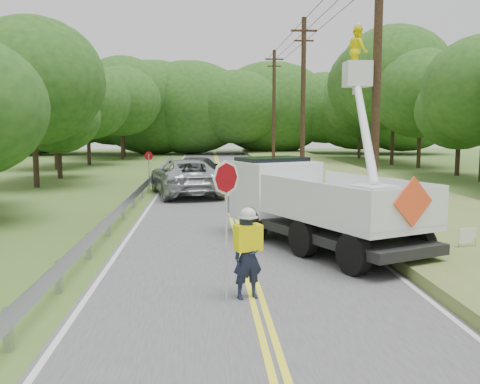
{
  "coord_description": "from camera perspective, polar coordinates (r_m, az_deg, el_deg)",
  "views": [
    {
      "loc": [
        -0.99,
        -10.49,
        3.52
      ],
      "look_at": [
        0.0,
        6.0,
        1.5
      ],
      "focal_mm": 41.52,
      "sensor_mm": 36.0,
      "label": 1
    }
  ],
  "objects": [
    {
      "name": "suv_silver",
      "position": [
        27.75,
        -5.59,
        1.54
      ],
      "size": [
        4.21,
        6.87,
        1.78
      ],
      "primitive_type": "imported",
      "rotation": [
        0.0,
        0.0,
        3.35
      ],
      "color": "#AAADB1",
      "rests_on": "road"
    },
    {
      "name": "road",
      "position": [
        24.76,
        -1.11,
        -1.17
      ],
      "size": [
        7.2,
        96.0,
        0.03
      ],
      "color": "#49494B",
      "rests_on": "ground"
    },
    {
      "name": "yard_sign",
      "position": [
        15.86,
        22.33,
        -4.24
      ],
      "size": [
        0.54,
        0.19,
        0.81
      ],
      "color": "white",
      "rests_on": "ground"
    },
    {
      "name": "utility_poles",
      "position": [
        28.21,
        8.98,
        10.45
      ],
      "size": [
        1.6,
        43.3,
        10.0
      ],
      "color": "black",
      "rests_on": "ground"
    },
    {
      "name": "treeline_horizon",
      "position": [
        66.75,
        -2.64,
        8.67
      ],
      "size": [
        57.36,
        14.55,
        11.27
      ],
      "color": "#1E4519",
      "rests_on": "ground"
    },
    {
      "name": "flagger",
      "position": [
        11.19,
        0.76,
        -5.95
      ],
      "size": [
        1.07,
        0.63,
        2.81
      ],
      "color": "#191E33",
      "rests_on": "road"
    },
    {
      "name": "ground",
      "position": [
        11.11,
        1.89,
        -11.51
      ],
      "size": [
        140.0,
        140.0,
        0.0
      ],
      "primitive_type": "plane",
      "color": "#3F5921",
      "rests_on": "ground"
    },
    {
      "name": "stop_sign_permanent",
      "position": [
        28.6,
        -9.35,
        2.61
      ],
      "size": [
        0.42,
        0.22,
        2.15
      ],
      "color": "#9FA3A8",
      "rests_on": "ground"
    },
    {
      "name": "treeline_left",
      "position": [
        43.13,
        -16.29,
        9.48
      ],
      "size": [
        10.53,
        56.07,
        10.81
      ],
      "color": "#332319",
      "rests_on": "ground"
    },
    {
      "name": "bucket_truck",
      "position": [
        16.82,
        6.94,
        0.28
      ],
      "size": [
        5.01,
        8.34,
        6.89
      ],
      "color": "black",
      "rests_on": "road"
    },
    {
      "name": "suv_darkgrey",
      "position": [
        33.43,
        -4.32,
        2.29
      ],
      "size": [
        3.52,
        5.76,
        1.56
      ],
      "primitive_type": "imported",
      "rotation": [
        0.0,
        0.0,
        2.88
      ],
      "color": "#323439",
      "rests_on": "road"
    },
    {
      "name": "tall_grass_verge",
      "position": [
        26.01,
        14.71,
        -0.7
      ],
      "size": [
        7.0,
        96.0,
        0.3
      ],
      "primitive_type": "cube",
      "color": "olive",
      "rests_on": "ground"
    },
    {
      "name": "guardrail",
      "position": [
        25.75,
        -10.17,
        0.25
      ],
      "size": [
        0.18,
        48.0,
        0.77
      ],
      "color": "#9FA3A8",
      "rests_on": "ground"
    },
    {
      "name": "treeline_right",
      "position": [
        41.57,
        20.53,
        10.35
      ],
      "size": [
        11.27,
        54.42,
        11.93
      ],
      "color": "#332319",
      "rests_on": "ground"
    }
  ]
}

